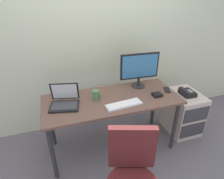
{
  "coord_description": "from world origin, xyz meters",
  "views": [
    {
      "loc": [
        -0.57,
        -1.81,
        1.89
      ],
      "look_at": [
        0.0,
        0.0,
        0.87
      ],
      "focal_mm": 30.08,
      "sensor_mm": 36.0,
      "label": 1
    }
  ],
  "objects_px": {
    "file_cabinet": "(182,112)",
    "coffee_mug": "(96,95)",
    "monitor_main": "(140,68)",
    "keyboard": "(124,105)",
    "laptop": "(65,101)",
    "cell_phone": "(167,90)",
    "trackball_mouse": "(157,94)",
    "desk_phone": "(187,93)"
  },
  "relations": [
    {
      "from": "laptop",
      "to": "coffee_mug",
      "type": "relative_size",
      "value": 3.02
    },
    {
      "from": "file_cabinet",
      "to": "monitor_main",
      "type": "relative_size",
      "value": 1.19
    },
    {
      "from": "coffee_mug",
      "to": "cell_phone",
      "type": "distance_m",
      "value": 0.91
    },
    {
      "from": "keyboard",
      "to": "laptop",
      "type": "xyz_separation_m",
      "value": [
        -0.62,
        0.21,
        0.04
      ]
    },
    {
      "from": "laptop",
      "to": "trackball_mouse",
      "type": "height_order",
      "value": "laptop"
    },
    {
      "from": "file_cabinet",
      "to": "coffee_mug",
      "type": "relative_size",
      "value": 5.08
    },
    {
      "from": "file_cabinet",
      "to": "cell_phone",
      "type": "distance_m",
      "value": 0.58
    },
    {
      "from": "file_cabinet",
      "to": "coffee_mug",
      "type": "bearing_deg",
      "value": 179.39
    },
    {
      "from": "desk_phone",
      "to": "trackball_mouse",
      "type": "distance_m",
      "value": 0.57
    },
    {
      "from": "coffee_mug",
      "to": "trackball_mouse",
      "type": "bearing_deg",
      "value": -11.66
    },
    {
      "from": "monitor_main",
      "to": "cell_phone",
      "type": "relative_size",
      "value": 3.57
    },
    {
      "from": "coffee_mug",
      "to": "keyboard",
      "type": "bearing_deg",
      "value": -40.76
    },
    {
      "from": "monitor_main",
      "to": "cell_phone",
      "type": "bearing_deg",
      "value": -35.73
    },
    {
      "from": "monitor_main",
      "to": "keyboard",
      "type": "xyz_separation_m",
      "value": [
        -0.35,
        -0.39,
        -0.24
      ]
    },
    {
      "from": "file_cabinet",
      "to": "keyboard",
      "type": "height_order",
      "value": "keyboard"
    },
    {
      "from": "desk_phone",
      "to": "laptop",
      "type": "bearing_deg",
      "value": 179.35
    },
    {
      "from": "desk_phone",
      "to": "laptop",
      "type": "height_order",
      "value": "laptop"
    },
    {
      "from": "laptop",
      "to": "trackball_mouse",
      "type": "relative_size",
      "value": 3.27
    },
    {
      "from": "laptop",
      "to": "coffee_mug",
      "type": "bearing_deg",
      "value": 1.82
    },
    {
      "from": "file_cabinet",
      "to": "laptop",
      "type": "distance_m",
      "value": 1.7
    },
    {
      "from": "trackball_mouse",
      "to": "cell_phone",
      "type": "xyz_separation_m",
      "value": [
        0.19,
        0.09,
        -0.02
      ]
    },
    {
      "from": "desk_phone",
      "to": "keyboard",
      "type": "height_order",
      "value": "keyboard"
    },
    {
      "from": "laptop",
      "to": "trackball_mouse",
      "type": "bearing_deg",
      "value": -7.24
    },
    {
      "from": "monitor_main",
      "to": "cell_phone",
      "type": "distance_m",
      "value": 0.45
    },
    {
      "from": "monitor_main",
      "to": "trackball_mouse",
      "type": "bearing_deg",
      "value": -70.97
    },
    {
      "from": "monitor_main",
      "to": "coffee_mug",
      "type": "bearing_deg",
      "value": -165.27
    },
    {
      "from": "cell_phone",
      "to": "trackball_mouse",
      "type": "bearing_deg",
      "value": -133.86
    },
    {
      "from": "file_cabinet",
      "to": "monitor_main",
      "type": "bearing_deg",
      "value": 165.14
    },
    {
      "from": "laptop",
      "to": "keyboard",
      "type": "bearing_deg",
      "value": -19.08
    },
    {
      "from": "monitor_main",
      "to": "coffee_mug",
      "type": "xyz_separation_m",
      "value": [
        -0.61,
        -0.16,
        -0.2
      ]
    },
    {
      "from": "monitor_main",
      "to": "keyboard",
      "type": "distance_m",
      "value": 0.57
    },
    {
      "from": "desk_phone",
      "to": "monitor_main",
      "type": "distance_m",
      "value": 0.77
    },
    {
      "from": "keyboard",
      "to": "trackball_mouse",
      "type": "relative_size",
      "value": 3.83
    },
    {
      "from": "keyboard",
      "to": "trackball_mouse",
      "type": "distance_m",
      "value": 0.46
    },
    {
      "from": "coffee_mug",
      "to": "monitor_main",
      "type": "bearing_deg",
      "value": 14.73
    },
    {
      "from": "file_cabinet",
      "to": "trackball_mouse",
      "type": "xyz_separation_m",
      "value": [
        -0.55,
        -0.13,
        0.47
      ]
    },
    {
      "from": "coffee_mug",
      "to": "cell_phone",
      "type": "relative_size",
      "value": 0.84
    },
    {
      "from": "file_cabinet",
      "to": "keyboard",
      "type": "distance_m",
      "value": 1.12
    },
    {
      "from": "trackball_mouse",
      "to": "coffee_mug",
      "type": "distance_m",
      "value": 0.73
    },
    {
      "from": "desk_phone",
      "to": "trackball_mouse",
      "type": "bearing_deg",
      "value": -167.68
    },
    {
      "from": "desk_phone",
      "to": "laptop",
      "type": "distance_m",
      "value": 1.62
    },
    {
      "from": "file_cabinet",
      "to": "laptop",
      "type": "bearing_deg",
      "value": 179.93
    }
  ]
}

